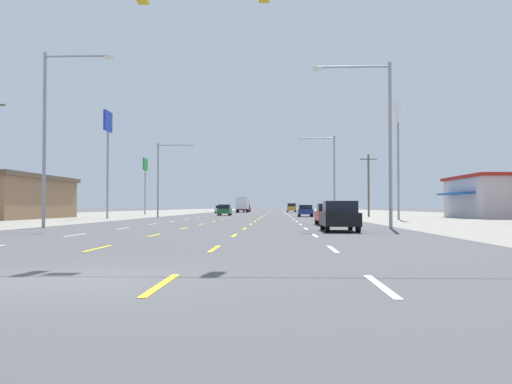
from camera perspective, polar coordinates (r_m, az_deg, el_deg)
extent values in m
plane|color=#4C4C4F|center=(75.40, -0.55, -2.48)|extent=(572.00, 572.00, 0.00)
cube|color=gray|center=(80.48, -18.45, -2.33)|extent=(28.00, 440.00, 0.01)
cube|color=gray|center=(78.22, 17.89, -2.36)|extent=(28.00, 440.00, 0.01)
cube|color=white|center=(25.43, -18.25, -4.27)|extent=(0.14, 2.60, 0.01)
cube|color=white|center=(32.56, -13.63, -3.68)|extent=(0.14, 2.60, 0.01)
cube|color=white|center=(39.82, -10.68, -3.30)|extent=(0.14, 2.60, 0.01)
cube|color=white|center=(47.16, -8.64, -3.02)|extent=(0.14, 2.60, 0.01)
cube|color=white|center=(54.54, -7.16, -2.82)|extent=(0.14, 2.60, 0.01)
cube|color=white|center=(61.95, -6.03, -2.67)|extent=(0.14, 2.60, 0.01)
cube|color=white|center=(69.38, -5.14, -2.55)|extent=(0.14, 2.60, 0.01)
cube|color=white|center=(76.82, -4.43, -2.45)|extent=(0.14, 2.60, 0.01)
cube|color=white|center=(84.28, -3.84, -2.37)|extent=(0.14, 2.60, 0.01)
cube|color=white|center=(91.74, -3.35, -2.30)|extent=(0.14, 2.60, 0.01)
cube|color=white|center=(99.21, -2.93, -2.24)|extent=(0.14, 2.60, 0.01)
cube|color=white|center=(106.68, -2.57, -2.19)|extent=(0.14, 2.60, 0.01)
cube|color=white|center=(114.15, -2.25, -2.15)|extent=(0.14, 2.60, 0.01)
cube|color=white|center=(121.63, -1.98, -2.11)|extent=(0.14, 2.60, 0.01)
cube|color=white|center=(129.11, -1.74, -2.07)|extent=(0.14, 2.60, 0.01)
cube|color=white|center=(136.60, -1.52, -2.04)|extent=(0.14, 2.60, 0.01)
cube|color=white|center=(144.08, -1.33, -2.02)|extent=(0.14, 2.60, 0.01)
cube|color=white|center=(151.57, -1.15, -1.99)|extent=(0.14, 2.60, 0.01)
cube|color=white|center=(159.05, -0.99, -1.97)|extent=(0.14, 2.60, 0.01)
cube|color=white|center=(166.54, -0.85, -1.95)|extent=(0.14, 2.60, 0.01)
cube|color=white|center=(174.03, -0.72, -1.93)|extent=(0.14, 2.60, 0.01)
cube|color=white|center=(181.52, -0.60, -1.91)|extent=(0.14, 2.60, 0.01)
cube|color=white|center=(189.01, -0.49, -1.90)|extent=(0.14, 2.60, 0.01)
cube|color=white|center=(196.51, -0.38, -1.88)|extent=(0.14, 2.60, 0.01)
cube|color=white|center=(204.00, -0.29, -1.87)|extent=(0.14, 2.60, 0.01)
cube|color=white|center=(211.49, -0.20, -1.86)|extent=(0.14, 2.60, 0.01)
cube|color=white|center=(218.98, -0.12, -1.85)|extent=(0.14, 2.60, 0.01)
cube|color=white|center=(226.48, -0.04, -1.83)|extent=(0.14, 2.60, 0.01)
cube|color=yellow|center=(17.21, -16.05, -5.64)|extent=(0.14, 2.60, 0.01)
cube|color=yellow|center=(24.43, -10.52, -4.44)|extent=(0.14, 2.60, 0.01)
cube|color=yellow|center=(31.78, -7.53, -3.77)|extent=(0.14, 2.60, 0.01)
cube|color=yellow|center=(39.19, -5.68, -3.34)|extent=(0.14, 2.60, 0.01)
cube|color=yellow|center=(46.63, -4.41, -3.05)|extent=(0.14, 2.60, 0.01)
cube|color=yellow|center=(54.08, -3.50, -2.84)|extent=(0.14, 2.60, 0.01)
cube|color=yellow|center=(61.55, -2.80, -2.68)|extent=(0.14, 2.60, 0.01)
cube|color=yellow|center=(69.02, -2.26, -2.56)|extent=(0.14, 2.60, 0.01)
cube|color=yellow|center=(76.50, -1.82, -2.46)|extent=(0.14, 2.60, 0.01)
cube|color=yellow|center=(83.98, -1.46, -2.37)|extent=(0.14, 2.60, 0.01)
cube|color=yellow|center=(91.47, -1.16, -2.30)|extent=(0.14, 2.60, 0.01)
cube|color=yellow|center=(98.96, -0.91, -2.24)|extent=(0.14, 2.60, 0.01)
cube|color=yellow|center=(106.44, -0.69, -2.19)|extent=(0.14, 2.60, 0.01)
cube|color=yellow|center=(113.93, -0.50, -2.15)|extent=(0.14, 2.60, 0.01)
cube|color=yellow|center=(121.43, -0.33, -2.11)|extent=(0.14, 2.60, 0.01)
cube|color=yellow|center=(128.92, -0.18, -2.08)|extent=(0.14, 2.60, 0.01)
cube|color=yellow|center=(136.41, -0.05, -2.04)|extent=(0.14, 2.60, 0.01)
cube|color=yellow|center=(143.91, 0.06, -2.02)|extent=(0.14, 2.60, 0.01)
cube|color=yellow|center=(151.40, 0.17, -1.99)|extent=(0.14, 2.60, 0.01)
cube|color=yellow|center=(158.90, 0.27, -1.97)|extent=(0.14, 2.60, 0.01)
cube|color=yellow|center=(166.39, 0.35, -1.95)|extent=(0.14, 2.60, 0.01)
cube|color=yellow|center=(173.89, 0.43, -1.93)|extent=(0.14, 2.60, 0.01)
cube|color=yellow|center=(181.39, 0.51, -1.91)|extent=(0.14, 2.60, 0.01)
cube|color=yellow|center=(188.88, 0.57, -1.90)|extent=(0.14, 2.60, 0.01)
cube|color=yellow|center=(196.38, 0.64, -1.88)|extent=(0.14, 2.60, 0.01)
cube|color=yellow|center=(203.88, 0.69, -1.87)|extent=(0.14, 2.60, 0.01)
cube|color=yellow|center=(211.37, 0.75, -1.86)|extent=(0.14, 2.60, 0.01)
cube|color=yellow|center=(218.87, 0.80, -1.85)|extent=(0.14, 2.60, 0.01)
cube|color=yellow|center=(226.37, 0.84, -1.83)|extent=(0.14, 2.60, 0.01)
cube|color=yellow|center=(9.08, -9.79, -9.43)|extent=(0.14, 2.60, 0.01)
cube|color=yellow|center=(16.46, -4.33, -5.89)|extent=(0.14, 2.60, 0.01)
cube|color=yellow|center=(23.91, -2.28, -4.52)|extent=(0.14, 2.60, 0.01)
cube|color=yellow|center=(31.38, -1.21, -3.81)|extent=(0.14, 2.60, 0.01)
cube|color=yellow|center=(38.87, -0.55, -3.37)|extent=(0.14, 2.60, 0.01)
cube|color=yellow|center=(46.36, -0.10, -3.07)|extent=(0.14, 2.60, 0.01)
cube|color=yellow|center=(53.85, 0.22, -2.85)|extent=(0.14, 2.60, 0.01)
cube|color=yellow|center=(61.34, 0.46, -2.69)|extent=(0.14, 2.60, 0.01)
cube|color=yellow|center=(68.84, 0.65, -2.56)|extent=(0.14, 2.60, 0.01)
cube|color=yellow|center=(76.33, 0.80, -2.46)|extent=(0.14, 2.60, 0.01)
cube|color=yellow|center=(83.83, 0.93, -2.37)|extent=(0.14, 2.60, 0.01)
cube|color=yellow|center=(91.33, 1.03, -2.30)|extent=(0.14, 2.60, 0.01)
cube|color=yellow|center=(98.83, 1.12, -2.24)|extent=(0.14, 2.60, 0.01)
cube|color=yellow|center=(106.33, 1.20, -2.19)|extent=(0.14, 2.60, 0.01)
cube|color=yellow|center=(113.82, 1.26, -2.15)|extent=(0.14, 2.60, 0.01)
cube|color=yellow|center=(121.32, 1.32, -2.11)|extent=(0.14, 2.60, 0.01)
cube|color=yellow|center=(128.82, 1.37, -2.08)|extent=(0.14, 2.60, 0.01)
cube|color=yellow|center=(136.32, 1.42, -2.04)|extent=(0.14, 2.60, 0.01)
cube|color=yellow|center=(143.82, 1.46, -2.02)|extent=(0.14, 2.60, 0.01)
cube|color=yellow|center=(151.32, 1.50, -1.99)|extent=(0.14, 2.60, 0.01)
cube|color=yellow|center=(158.82, 1.53, -1.97)|extent=(0.14, 2.60, 0.01)
cube|color=yellow|center=(166.32, 1.56, -1.95)|extent=(0.14, 2.60, 0.01)
cube|color=yellow|center=(173.82, 1.59, -1.93)|extent=(0.14, 2.60, 0.01)
cube|color=yellow|center=(181.32, 1.61, -1.91)|extent=(0.14, 2.60, 0.01)
cube|color=yellow|center=(188.82, 1.64, -1.90)|extent=(0.14, 2.60, 0.01)
cube|color=yellow|center=(196.31, 1.66, -1.88)|extent=(0.14, 2.60, 0.01)
cube|color=yellow|center=(203.81, 1.68, -1.87)|extent=(0.14, 2.60, 0.01)
cube|color=yellow|center=(211.31, 1.70, -1.86)|extent=(0.14, 2.60, 0.01)
cube|color=yellow|center=(218.81, 1.71, -1.85)|extent=(0.14, 2.60, 0.01)
cube|color=yellow|center=(226.31, 1.73, -1.83)|extent=(0.14, 2.60, 0.01)
cube|color=white|center=(9.04, 12.79, -9.46)|extent=(0.14, 2.60, 0.01)
cube|color=white|center=(16.43, 7.95, -5.88)|extent=(0.14, 2.60, 0.01)
cube|color=white|center=(23.89, 6.15, -4.52)|extent=(0.14, 2.60, 0.01)
cube|color=white|center=(31.37, 5.20, -3.80)|extent=(0.14, 2.60, 0.01)
cube|color=white|center=(38.86, 4.62, -3.36)|extent=(0.14, 2.60, 0.01)
cube|color=white|center=(46.35, 4.23, -3.06)|extent=(0.14, 2.60, 0.01)
cube|color=white|center=(53.84, 3.95, -2.85)|extent=(0.14, 2.60, 0.01)
cube|color=white|center=(61.34, 3.73, -2.69)|extent=(0.14, 2.60, 0.01)
cube|color=white|center=(68.83, 3.57, -2.56)|extent=(0.14, 2.60, 0.01)
cube|color=white|center=(76.33, 3.43, -2.46)|extent=(0.14, 2.60, 0.01)
cube|color=white|center=(83.83, 3.32, -2.37)|extent=(0.14, 2.60, 0.01)
cube|color=white|center=(91.32, 3.23, -2.30)|extent=(0.14, 2.60, 0.01)
cube|color=white|center=(98.82, 3.15, -2.24)|extent=(0.14, 2.60, 0.01)
cube|color=white|center=(106.32, 3.08, -2.19)|extent=(0.14, 2.60, 0.01)
cube|color=white|center=(113.82, 3.03, -2.15)|extent=(0.14, 2.60, 0.01)
cube|color=white|center=(121.32, 2.98, -2.11)|extent=(0.14, 2.60, 0.01)
cube|color=white|center=(128.82, 2.93, -2.07)|extent=(0.14, 2.60, 0.01)
cube|color=white|center=(136.32, 2.89, -2.04)|extent=(0.14, 2.60, 0.01)
cube|color=white|center=(143.82, 2.85, -2.02)|extent=(0.14, 2.60, 0.01)
cube|color=white|center=(151.32, 2.82, -1.99)|extent=(0.14, 2.60, 0.01)
cube|color=white|center=(158.82, 2.79, -1.97)|extent=(0.14, 2.60, 0.01)
cube|color=white|center=(166.31, 2.77, -1.95)|extent=(0.14, 2.60, 0.01)
cube|color=white|center=(173.81, 2.74, -1.93)|extent=(0.14, 2.60, 0.01)
cube|color=white|center=(181.31, 2.72, -1.91)|extent=(0.14, 2.60, 0.01)
cube|color=white|center=(188.81, 2.70, -1.90)|extent=(0.14, 2.60, 0.01)
cube|color=white|center=(196.31, 2.68, -1.88)|extent=(0.14, 2.60, 0.01)
cube|color=white|center=(203.81, 2.66, -1.87)|extent=(0.14, 2.60, 0.01)
cube|color=white|center=(211.31, 2.65, -1.86)|extent=(0.14, 2.60, 0.01)
cube|color=white|center=(218.81, 2.63, -1.84)|extent=(0.14, 2.60, 0.01)
cube|color=white|center=(226.31, 2.62, -1.83)|extent=(0.14, 2.60, 0.01)
cube|color=black|center=(28.18, 8.63, -2.78)|extent=(1.72, 3.90, 0.66)
cube|color=black|center=(27.92, 8.68, -1.52)|extent=(1.58, 1.90, 0.58)
cylinder|color=black|center=(29.51, 6.90, -3.37)|extent=(0.20, 0.60, 0.60)
cylinder|color=black|center=(29.67, 9.75, -3.35)|extent=(0.20, 0.60, 0.60)
cylinder|color=black|center=(26.72, 7.39, -3.57)|extent=(0.20, 0.60, 0.60)
cylinder|color=black|center=(26.90, 10.54, -3.54)|extent=(0.20, 0.60, 0.60)
cube|color=red|center=(38.00, 7.63, -2.45)|extent=(1.80, 4.50, 0.62)
cube|color=black|center=(37.90, 7.64, -1.60)|extent=(1.62, 2.10, 0.52)
cylinder|color=black|center=(39.49, 6.30, -2.87)|extent=(0.22, 0.64, 0.64)
cylinder|color=black|center=(39.63, 8.53, -2.86)|extent=(0.22, 0.64, 0.64)
cylinder|color=black|center=(36.40, 6.65, -2.99)|extent=(0.22, 0.64, 0.64)
cylinder|color=black|center=(36.55, 9.06, -2.97)|extent=(0.22, 0.64, 0.64)
cube|color=navy|center=(68.80, 5.13, -2.04)|extent=(1.80, 4.50, 0.62)
cube|color=black|center=(68.70, 5.14, -1.56)|extent=(1.62, 2.10, 0.52)
cylinder|color=black|center=(70.32, 4.44, -2.28)|extent=(0.22, 0.64, 0.64)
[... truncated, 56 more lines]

